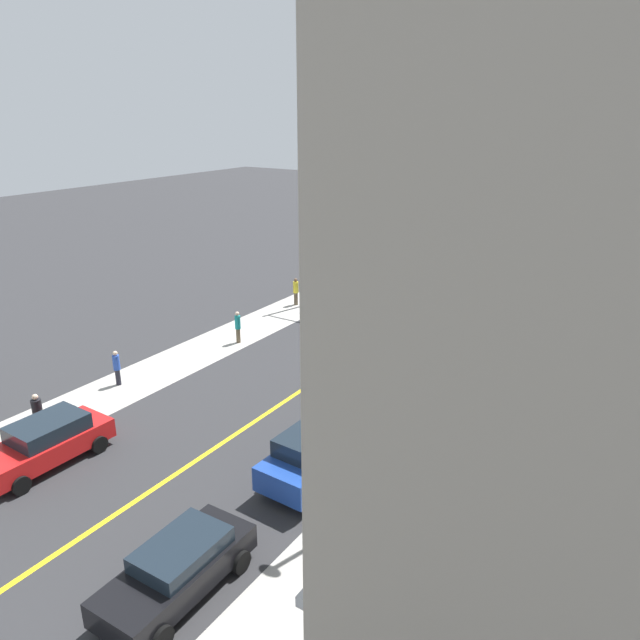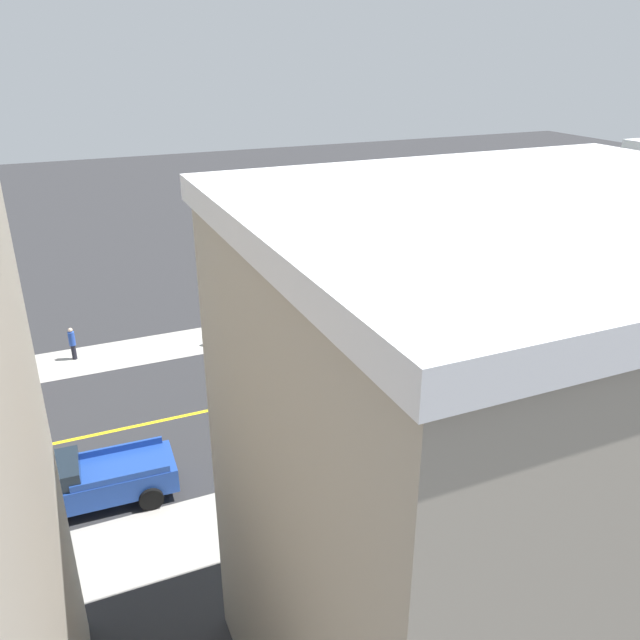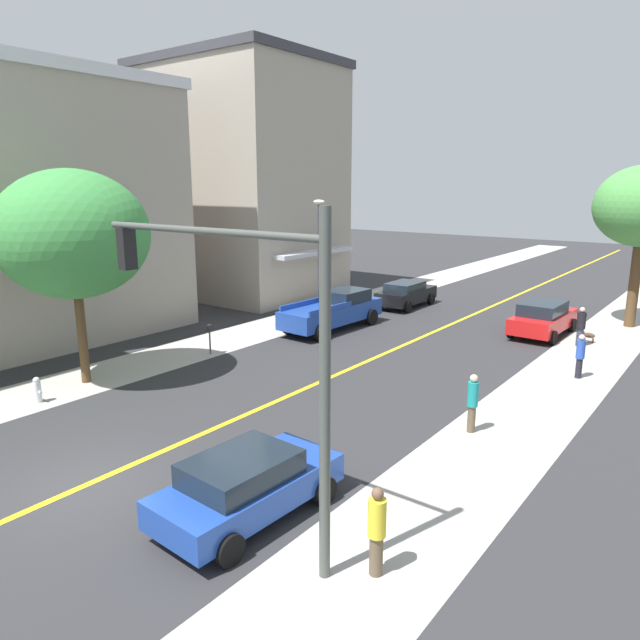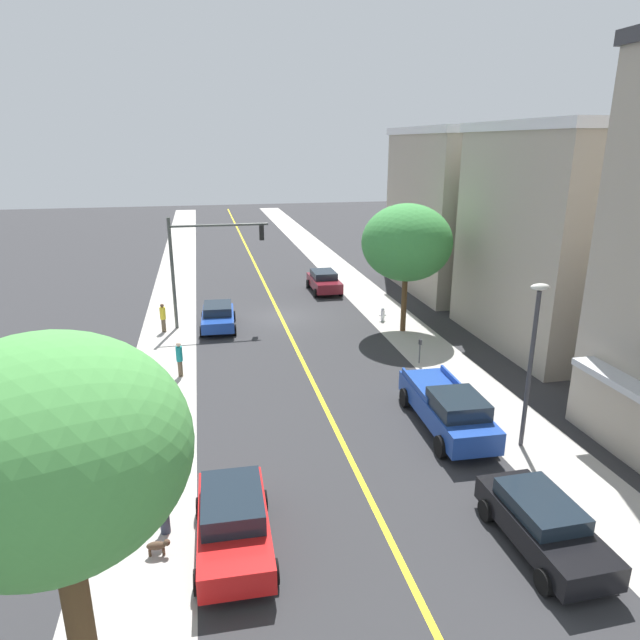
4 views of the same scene
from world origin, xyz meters
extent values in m
plane|color=#2D2D30|center=(0.00, 0.00, 0.00)|extent=(140.00, 140.00, 0.00)
cube|color=#ADA8A0|center=(-6.97, 0.00, 0.00)|extent=(3.22, 126.00, 0.01)
cube|color=#ADA8A0|center=(6.97, 0.00, 0.00)|extent=(3.22, 126.00, 0.01)
cube|color=yellow|center=(0.00, 0.00, 0.00)|extent=(0.20, 126.00, 0.00)
cube|color=#A39989|center=(-14.87, -4.53, 5.66)|extent=(9.14, 10.91, 11.32)
cube|color=silver|center=(-14.87, -4.53, 11.57)|extent=(9.44, 11.21, 0.50)
cube|color=#A39989|center=(-14.87, 7.68, 5.66)|extent=(8.60, 10.40, 11.32)
cube|color=silver|center=(-14.87, 7.68, 11.57)|extent=(8.90, 10.70, 0.50)
cylinder|color=brown|center=(-6.76, 4.23, 1.68)|extent=(0.32, 0.32, 3.37)
ellipsoid|color=#3D8E42|center=(-6.76, 4.23, 5.31)|extent=(5.19, 5.19, 4.41)
cylinder|color=brown|center=(7.32, 25.43, 2.11)|extent=(0.50, 0.50, 4.23)
ellipsoid|color=#4C9947|center=(7.32, 25.43, 5.95)|extent=(4.59, 4.59, 3.90)
cylinder|color=silver|center=(-6.17, 2.16, 0.34)|extent=(0.24, 0.24, 0.69)
sphere|color=silver|center=(-6.17, 2.16, 0.76)|extent=(0.22, 0.22, 0.22)
cylinder|color=silver|center=(-6.34, 2.16, 0.38)|extent=(0.10, 0.10, 0.10)
cylinder|color=silver|center=(-6.00, 2.16, 0.38)|extent=(0.10, 0.10, 0.10)
cylinder|color=#4C4C51|center=(-5.79, 9.34, 0.51)|extent=(0.07, 0.07, 1.02)
cube|color=#2D2D33|center=(-5.79, 9.34, 1.15)|extent=(0.12, 0.18, 0.26)
cylinder|color=#474C47|center=(6.50, 0.90, 3.34)|extent=(0.20, 0.20, 6.67)
cylinder|color=#474C47|center=(3.63, 0.90, 6.14)|extent=(5.73, 0.14, 0.14)
cube|color=black|center=(1.17, 0.90, 5.64)|extent=(0.26, 0.32, 0.90)
sphere|color=red|center=(1.17, 0.90, 5.94)|extent=(0.20, 0.20, 0.20)
sphere|color=yellow|center=(1.17, 0.90, 5.64)|extent=(0.20, 0.20, 0.20)
sphere|color=green|center=(1.17, 0.90, 5.34)|extent=(0.20, 0.20, 0.20)
cylinder|color=#38383D|center=(-6.46, 17.77, 2.96)|extent=(0.16, 0.16, 5.93)
ellipsoid|color=silver|center=(-6.46, 17.77, 6.08)|extent=(0.70, 0.36, 0.24)
cube|color=red|center=(4.34, 21.10, 0.68)|extent=(2.00, 4.60, 0.71)
cube|color=#19232D|center=(4.33, 20.87, 1.32)|extent=(1.72, 2.50, 0.57)
cylinder|color=black|center=(3.42, 22.62, 0.32)|extent=(0.23, 0.64, 0.64)
cylinder|color=black|center=(5.32, 22.58, 0.32)|extent=(0.23, 0.64, 0.64)
cylinder|color=black|center=(3.36, 19.62, 0.32)|extent=(0.23, 0.64, 0.64)
cylinder|color=black|center=(5.25, 19.57, 0.32)|extent=(0.23, 0.64, 0.64)
cube|color=#1E429E|center=(4.02, 1.51, 0.63)|extent=(2.07, 4.33, 0.63)
cube|color=#19232D|center=(4.01, 1.30, 1.20)|extent=(1.75, 2.37, 0.51)
cylinder|color=black|center=(3.16, 2.95, 0.32)|extent=(0.25, 0.65, 0.64)
cylinder|color=black|center=(5.02, 2.86, 0.32)|extent=(0.25, 0.65, 0.64)
cylinder|color=black|center=(3.02, 0.15, 0.32)|extent=(0.25, 0.65, 0.64)
cylinder|color=black|center=(4.89, 0.06, 0.32)|extent=(0.25, 0.65, 0.64)
cube|color=maroon|center=(-4.13, -5.71, 0.68)|extent=(1.89, 4.37, 0.73)
cube|color=#19232D|center=(-4.13, -5.92, 1.29)|extent=(1.67, 2.36, 0.50)
cylinder|color=black|center=(-5.08, -4.26, 0.32)|extent=(0.22, 0.64, 0.64)
cylinder|color=black|center=(-3.18, -4.27, 0.32)|extent=(0.22, 0.64, 0.64)
cylinder|color=black|center=(-5.08, -7.14, 0.32)|extent=(0.22, 0.64, 0.64)
cylinder|color=black|center=(-3.19, -7.15, 0.32)|extent=(0.22, 0.64, 0.64)
cube|color=black|center=(-3.98, 22.90, 0.67)|extent=(1.84, 4.43, 0.71)
cube|color=#19232D|center=(-3.97, 22.68, 1.25)|extent=(1.59, 2.40, 0.44)
cylinder|color=black|center=(-4.88, 24.34, 0.32)|extent=(0.23, 0.64, 0.64)
cylinder|color=black|center=(-3.11, 24.37, 0.32)|extent=(0.23, 0.64, 0.64)
cylinder|color=black|center=(-4.84, 21.44, 0.32)|extent=(0.23, 0.64, 0.64)
cylinder|color=black|center=(-3.07, 21.46, 0.32)|extent=(0.23, 0.64, 0.64)
cube|color=#1E429E|center=(-4.25, 15.89, 0.82)|extent=(2.14, 6.05, 0.85)
cube|color=#19232D|center=(-4.21, 16.97, 1.54)|extent=(1.85, 2.22, 0.59)
cube|color=#1E429E|center=(-5.17, 14.73, 1.37)|extent=(0.22, 3.11, 0.24)
cube|color=#1E429E|center=(-3.41, 14.66, 1.37)|extent=(0.22, 3.11, 0.24)
cylinder|color=black|center=(-5.13, 17.96, 0.40)|extent=(0.31, 0.81, 0.80)
cylinder|color=black|center=(-3.21, 17.89, 0.40)|extent=(0.31, 0.81, 0.80)
cylinder|color=black|center=(-5.28, 13.89, 0.40)|extent=(0.31, 0.81, 0.80)
cylinder|color=black|center=(-3.36, 13.82, 0.40)|extent=(0.31, 0.81, 0.80)
cylinder|color=brown|center=(6.09, 8.52, 0.40)|extent=(0.23, 0.23, 0.79)
cylinder|color=teal|center=(6.09, 8.52, 1.16)|extent=(0.30, 0.30, 0.73)
sphere|color=beige|center=(6.09, 8.52, 1.63)|extent=(0.22, 0.22, 0.22)
cylinder|color=black|center=(7.33, 15.47, 0.38)|extent=(0.23, 0.23, 0.76)
cylinder|color=#284CB2|center=(7.33, 15.47, 1.10)|extent=(0.31, 0.31, 0.69)
sphere|color=beige|center=(7.33, 15.47, 1.55)|extent=(0.21, 0.21, 0.21)
cylinder|color=#33384C|center=(6.24, 20.06, 0.40)|extent=(0.28, 0.28, 0.80)
cylinder|color=black|center=(6.24, 20.06, 1.16)|extent=(0.38, 0.38, 0.73)
sphere|color=beige|center=(6.24, 20.06, 1.64)|extent=(0.23, 0.23, 0.23)
cylinder|color=brown|center=(7.22, 1.50, 0.40)|extent=(0.25, 0.25, 0.79)
cylinder|color=yellow|center=(7.22, 1.50, 1.16)|extent=(0.34, 0.34, 0.73)
sphere|color=brown|center=(7.22, 1.50, 1.63)|extent=(0.22, 0.22, 0.22)
ellipsoid|color=#4C3828|center=(6.43, 21.00, 0.32)|extent=(0.54, 0.27, 0.23)
sphere|color=#4C3828|center=(6.15, 21.02, 0.39)|extent=(0.18, 0.18, 0.18)
cylinder|color=#4C3828|center=(6.25, 21.01, 0.10)|extent=(0.08, 0.08, 0.21)
cylinder|color=#4C3828|center=(6.61, 20.98, 0.10)|extent=(0.08, 0.08, 0.21)
camera|label=1|loc=(-13.66, 31.19, 11.92)|focal=33.47mm
camera|label=2|loc=(-22.98, 15.48, 14.11)|focal=35.63mm
camera|label=3|loc=(12.04, -6.56, 7.01)|focal=32.60mm
camera|label=4|loc=(4.70, 34.21, 10.75)|focal=31.35mm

